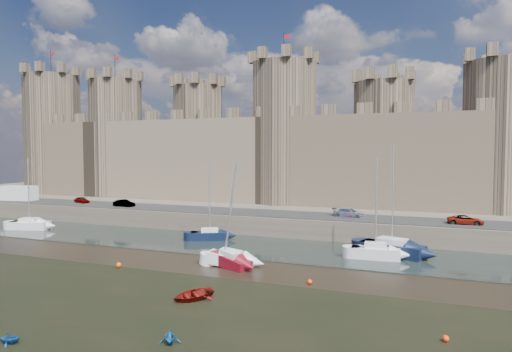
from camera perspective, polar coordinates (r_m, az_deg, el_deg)
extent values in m
plane|color=black|center=(36.88, -24.60, -14.55)|extent=(160.00, 160.00, 0.00)
cube|color=black|center=(55.67, -6.32, -8.28)|extent=(160.00, 12.00, 0.08)
cube|color=#4C443A|center=(88.57, 4.62, -3.24)|extent=(160.00, 60.00, 2.50)
cube|color=black|center=(64.15, -2.16, -4.48)|extent=(160.00, 7.00, 0.10)
cube|color=#42382B|center=(76.64, 2.04, 1.97)|extent=(100.00, 9.00, 14.00)
cylinder|color=#42382B|center=(103.14, -24.08, 4.77)|extent=(11.00, 11.00, 24.00)
cylinder|color=black|center=(104.63, -24.26, 12.73)|extent=(0.10, 0.10, 5.00)
cube|color=maroon|center=(104.61, -24.09, 13.74)|extent=(1.00, 0.03, 0.60)
cylinder|color=#42382B|center=(92.38, -17.08, 4.51)|extent=(10.00, 10.00, 22.00)
cylinder|color=black|center=(93.72, -17.22, 12.79)|extent=(0.10, 0.10, 5.00)
cube|color=maroon|center=(93.74, -16.99, 13.91)|extent=(1.00, 0.03, 0.60)
cylinder|color=#42382B|center=(82.36, -7.21, 4.11)|extent=(9.00, 9.00, 20.00)
cylinder|color=#42382B|center=(76.04, 3.47, 5.35)|extent=(11.00, 11.00, 23.00)
cylinder|color=black|center=(77.86, 3.51, 15.70)|extent=(0.10, 0.10, 5.00)
cube|color=maroon|center=(78.12, 3.87, 17.01)|extent=(1.00, 0.03, 0.60)
cylinder|color=#42382B|center=(72.65, 15.58, 3.77)|extent=(9.00, 9.00, 19.00)
cylinder|color=#42382B|center=(72.78, 28.26, 4.30)|extent=(10.00, 10.00, 21.00)
imported|color=gray|center=(79.96, -20.93, -2.82)|extent=(3.42, 2.21, 1.08)
imported|color=gray|center=(72.57, -16.16, -3.30)|extent=(3.53, 1.43, 1.14)
imported|color=gray|center=(60.24, 11.55, -4.51)|extent=(4.29, 2.20, 1.19)
imported|color=gray|center=(58.30, 24.72, -5.03)|extent=(3.99, 1.94, 1.10)
cube|color=silver|center=(88.47, -27.51, -1.93)|extent=(6.21, 3.28, 2.58)
cube|color=silver|center=(71.77, -26.46, -5.54)|extent=(5.73, 3.48, 1.09)
cube|color=silver|center=(71.66, -26.47, -4.92)|extent=(2.69, 2.06, 0.50)
cylinder|color=silver|center=(71.22, -26.56, -1.55)|extent=(0.14, 0.14, 8.94)
cube|color=black|center=(57.01, -5.80, -7.45)|extent=(4.95, 3.58, 1.01)
cube|color=silver|center=(56.88, -5.80, -6.73)|extent=(2.39, 2.01, 0.46)
cylinder|color=silver|center=(56.35, -5.82, -2.82)|extent=(0.14, 0.14, 8.25)
cube|color=silver|center=(48.63, 14.72, -9.30)|extent=(4.96, 2.24, 1.14)
cube|color=silver|center=(48.46, 14.73, -8.35)|extent=(2.24, 1.47, 0.52)
cylinder|color=silver|center=(47.79, 14.80, -3.19)|extent=(0.14, 0.14, 9.29)
cube|color=black|center=(50.53, 16.62, -8.79)|extent=(7.03, 4.44, 1.25)
cube|color=silver|center=(50.36, 16.64, -7.78)|extent=(3.32, 2.59, 0.57)
cylinder|color=silver|center=(49.68, 16.72, -2.29)|extent=(0.14, 0.14, 10.25)
cube|color=maroon|center=(44.03, -3.21, -10.65)|extent=(4.58, 3.08, 1.09)
cube|color=silver|center=(43.84, -3.21, -9.65)|extent=(2.19, 1.77, 0.49)
cylinder|color=silver|center=(43.11, -3.23, -4.20)|extent=(0.14, 0.14, 8.89)
cube|color=silver|center=(44.54, -3.14, -10.50)|extent=(4.74, 2.21, 1.08)
cube|color=silver|center=(44.36, -3.14, -9.51)|extent=(2.15, 1.43, 0.49)
cylinder|color=silver|center=(43.64, -3.16, -4.16)|extent=(0.14, 0.14, 8.83)
imported|color=navy|center=(31.00, -28.46, -17.40)|extent=(1.55, 1.42, 0.69)
imported|color=#660F0B|center=(35.18, -7.91, -14.60)|extent=(3.67, 3.86, 0.65)
imported|color=#155491|center=(28.14, -10.73, -19.14)|extent=(1.83, 1.90, 0.77)
sphere|color=#F74D0A|center=(45.85, -16.77, -10.61)|extent=(0.49, 0.49, 0.49)
sphere|color=#FF310B|center=(39.00, 6.73, -13.00)|extent=(0.42, 0.42, 0.42)
sphere|color=red|center=(30.01, 22.62, -18.25)|extent=(0.40, 0.40, 0.40)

